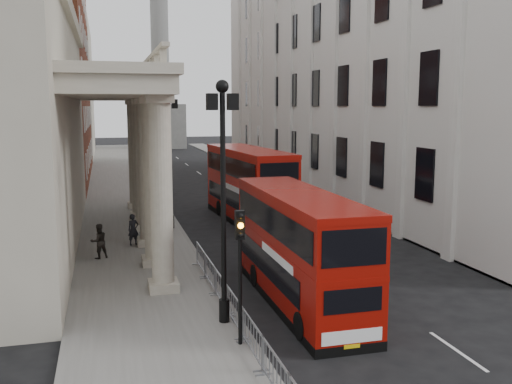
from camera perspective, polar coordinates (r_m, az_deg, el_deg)
name	(u,v)px	position (r m, az deg, el deg)	size (l,w,h in m)	color
ground	(273,374)	(17.10, 1.75, -17.71)	(260.00, 260.00, 0.00)	black
sidewalk_west	(126,204)	(45.33, -12.91, -1.20)	(6.00, 140.00, 0.12)	slate
sidewalk_east	(324,196)	(48.73, 6.86, -0.37)	(3.00, 140.00, 0.12)	slate
kerb	(164,202)	(45.52, -9.20, -1.04)	(0.20, 140.00, 0.14)	slate
brick_building	(40,72)	(63.07, -20.83, 11.12)	(9.00, 32.00, 22.00)	brown
west_building_far	(62,91)	(94.91, -18.86, 9.57)	(9.00, 30.00, 20.00)	#9D9584
east_building	(345,49)	(51.20, 8.94, 13.98)	(8.00, 55.00, 25.00)	beige
monument_column	(160,60)	(107.52, -9.56, 12.92)	(8.00, 8.00, 54.20)	#60605E
lamp_post_south	(223,186)	(19.26, -3.31, 0.61)	(1.05, 0.44, 8.32)	black
lamp_post_mid	(170,151)	(35.00, -8.62, 4.10)	(1.05, 0.44, 8.32)	black
lamp_post_north	(149,137)	(50.90, -10.64, 5.41)	(1.05, 0.44, 8.32)	black
traffic_light	(240,252)	(17.70, -1.61, -6.05)	(0.28, 0.33, 4.30)	black
crowd_barriers	(243,324)	(18.71, -1.30, -13.08)	(0.50, 18.75, 1.10)	gray
bus_near	(299,246)	(22.06, 4.33, -5.39)	(2.46, 10.03, 4.33)	maroon
bus_far	(248,184)	(37.53, -0.76, 0.83)	(3.52, 11.37, 4.84)	#A20F07
pedestrian_a	(133,230)	(31.60, -12.17, -3.70)	(0.62, 0.41, 1.70)	black
pedestrian_b	(99,241)	(29.24, -15.44, -4.76)	(0.85, 0.66, 1.74)	black
pedestrian_c	(158,228)	(31.77, -9.82, -3.55)	(0.84, 0.55, 1.72)	black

